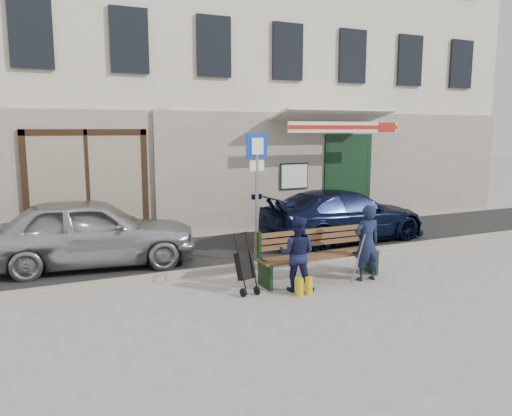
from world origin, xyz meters
TOP-DOWN VIEW (x-y plane):
  - ground at (0.00, 0.00)m, footprint 80.00×80.00m
  - asphalt_lane at (0.00, 3.10)m, footprint 60.00×3.20m
  - curb at (0.00, 1.50)m, footprint 60.00×0.18m
  - building at (0.01, 8.45)m, footprint 20.00×8.27m
  - car_silver at (-3.38, 2.99)m, footprint 4.35×2.21m
  - car_navy at (2.58, 2.85)m, footprint 4.49×2.05m
  - parking_sign at (-0.21, 1.90)m, footprint 0.49×0.11m
  - bench at (0.29, 0.33)m, footprint 2.40×1.17m
  - man at (1.08, -0.07)m, footprint 0.53×0.36m
  - woman at (-0.37, -0.07)m, footprint 0.80×0.78m
  - stroller at (-1.22, 0.20)m, footprint 0.36×0.46m

SIDE VIEW (x-z plane):
  - ground at x=0.00m, z-range 0.00..0.00m
  - asphalt_lane at x=0.00m, z-range 0.00..0.01m
  - curb at x=0.00m, z-range 0.00..0.12m
  - stroller at x=-1.22m, z-range -0.06..0.96m
  - bench at x=0.29m, z-range -0.03..0.95m
  - car_navy at x=2.58m, z-range 0.00..1.27m
  - woman at x=-0.37m, z-range 0.00..1.30m
  - man at x=1.08m, z-range 0.00..1.41m
  - car_silver at x=-3.38m, z-range 0.00..1.42m
  - parking_sign at x=-0.21m, z-range 0.45..3.11m
  - building at x=0.01m, z-range -0.03..9.97m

